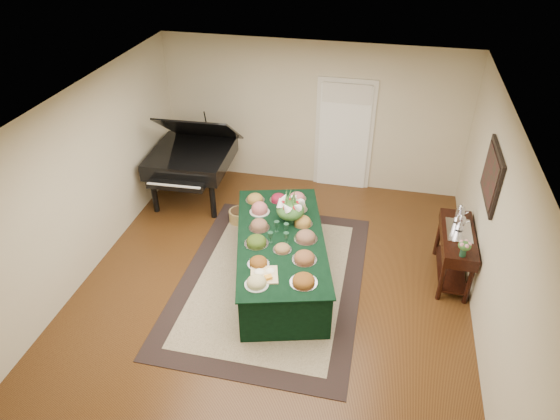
% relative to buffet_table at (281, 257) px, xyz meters
% --- Properties ---
extents(ground, '(6.00, 6.00, 0.00)m').
position_rel_buffet_table_xyz_m(ground, '(-0.06, -0.10, -0.37)').
color(ground, black).
rests_on(ground, ground).
extents(area_rug, '(2.61, 3.65, 0.01)m').
position_rel_buffet_table_xyz_m(area_rug, '(-0.12, -0.11, -0.36)').
color(area_rug, black).
rests_on(area_rug, ground).
extents(kitchen_doorway, '(1.05, 0.07, 2.10)m').
position_rel_buffet_table_xyz_m(kitchen_doorway, '(0.54, 2.87, 0.65)').
color(kitchen_doorway, silver).
rests_on(kitchen_doorway, ground).
extents(buffet_table, '(1.85, 2.80, 0.73)m').
position_rel_buffet_table_xyz_m(buffet_table, '(0.00, 0.00, 0.00)').
color(buffet_table, black).
rests_on(buffet_table, ground).
extents(food_platters, '(1.41, 2.36, 0.13)m').
position_rel_buffet_table_xyz_m(food_platters, '(-0.02, 0.07, 0.41)').
color(food_platters, silver).
rests_on(food_platters, buffet_table).
extents(cutting_board, '(0.42, 0.42, 0.10)m').
position_rel_buffet_table_xyz_m(cutting_board, '(-0.03, -0.82, 0.40)').
color(cutting_board, tan).
rests_on(cutting_board, buffet_table).
extents(green_goblets, '(0.29, 0.35, 0.18)m').
position_rel_buffet_table_xyz_m(green_goblets, '(-0.01, -0.01, 0.45)').
color(green_goblets, '#163723').
rests_on(green_goblets, buffet_table).
extents(floral_centerpiece, '(0.42, 0.42, 0.42)m').
position_rel_buffet_table_xyz_m(floral_centerpiece, '(0.05, 0.42, 0.61)').
color(floral_centerpiece, '#163723').
rests_on(floral_centerpiece, buffet_table).
extents(grand_piano, '(1.51, 1.69, 1.68)m').
position_rel_buffet_table_xyz_m(grand_piano, '(-2.02, 1.82, 0.47)').
color(grand_piano, black).
rests_on(grand_piano, ground).
extents(wicker_basket, '(0.35, 0.35, 0.22)m').
position_rel_buffet_table_xyz_m(wicker_basket, '(-1.01, 1.25, -0.26)').
color(wicker_basket, '#9F7D40').
rests_on(wicker_basket, ground).
extents(mahogany_sideboard, '(0.45, 1.22, 0.80)m').
position_rel_buffet_table_xyz_m(mahogany_sideboard, '(2.44, 0.54, 0.25)').
color(mahogany_sideboard, black).
rests_on(mahogany_sideboard, ground).
extents(tea_service, '(0.34, 0.58, 0.30)m').
position_rel_buffet_table_xyz_m(tea_service, '(2.44, 0.70, 0.55)').
color(tea_service, silver).
rests_on(tea_service, mahogany_sideboard).
extents(pink_bouquet, '(0.19, 0.19, 0.24)m').
position_rel_buffet_table_xyz_m(pink_bouquet, '(2.44, 0.03, 0.59)').
color(pink_bouquet, '#163723').
rests_on(pink_bouquet, mahogany_sideboard).
extents(wall_painting, '(0.05, 0.95, 0.75)m').
position_rel_buffet_table_xyz_m(wall_painting, '(2.66, 0.54, 1.38)').
color(wall_painting, black).
rests_on(wall_painting, ground).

